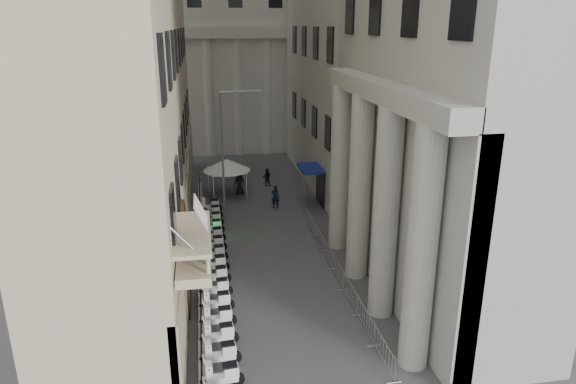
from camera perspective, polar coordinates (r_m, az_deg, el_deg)
The scene contains 30 objects.
far_building at distance 59.01m, azimuth -6.21°, elevation 19.64°, with size 22.00×10.00×30.00m, color beige.
iron_fence at distance 31.80m, azimuth -9.65°, elevation -6.94°, with size 0.30×28.00×1.40m, color black, non-canonical shape.
blue_awning at distance 40.00m, azimuth 2.46°, elevation -1.37°, with size 1.60×3.00×3.00m, color navy, non-canonical shape.
scooter_2 at distance 22.44m, azimuth -7.42°, elevation -18.51°, with size 0.56×1.40×1.50m, color white, non-canonical shape.
scooter_3 at distance 23.58m, azimuth -7.57°, elevation -16.49°, with size 0.56×1.40×1.50m, color white, non-canonical shape.
scooter_4 at distance 24.75m, azimuth -7.71°, elevation -14.65°, with size 0.56×1.40×1.50m, color white, non-canonical shape.
scooter_5 at distance 25.95m, azimuth -7.83°, elevation -12.98°, with size 0.56×1.40×1.50m, color white, non-canonical shape.
scooter_6 at distance 27.17m, azimuth -7.94°, elevation -11.46°, with size 0.56×1.40×1.50m, color white, non-canonical shape.
scooter_7 at distance 28.40m, azimuth -8.04°, elevation -10.08°, with size 0.56×1.40×1.50m, color white, non-canonical shape.
scooter_8 at distance 29.65m, azimuth -8.13°, elevation -8.80°, with size 0.56×1.40×1.50m, color white, non-canonical shape.
scooter_9 at distance 30.91m, azimuth -8.21°, elevation -7.63°, with size 0.56×1.40×1.50m, color white, non-canonical shape.
scooter_10 at distance 32.18m, azimuth -8.29°, elevation -6.56°, with size 0.56×1.40×1.50m, color white, non-canonical shape.
scooter_11 at distance 33.47m, azimuth -8.35°, elevation -5.56°, with size 0.56×1.40×1.50m, color white, non-canonical shape.
scooter_12 at distance 34.76m, azimuth -8.42°, elevation -4.64°, with size 0.56×1.40×1.50m, color white, non-canonical shape.
scooter_13 at distance 36.06m, azimuth -8.48°, elevation -3.79°, with size 0.56×1.40×1.50m, color white, non-canonical shape.
scooter_14 at distance 37.37m, azimuth -8.53°, elevation -2.99°, with size 0.56×1.40×1.50m, color white, non-canonical shape.
scooter_15 at distance 38.69m, azimuth -8.58°, elevation -2.25°, with size 0.56×1.40×1.50m, color white, non-canonical shape.
barrier_0 at distance 22.66m, azimuth 10.58°, elevation -18.28°, with size 0.60×2.40×1.10m, color #A9ABB1, non-canonical shape.
barrier_1 at distance 24.59m, azimuth 8.56°, elevation -14.95°, with size 0.60×2.40×1.10m, color #A9ABB1, non-canonical shape.
barrier_2 at distance 26.61m, azimuth 6.89°, elevation -12.09°, with size 0.60×2.40×1.10m, color #A9ABB1, non-canonical shape.
barrier_3 at distance 28.71m, azimuth 5.49°, elevation -9.64°, with size 0.60×2.40×1.10m, color #A9ABB1, non-canonical shape.
barrier_4 at distance 30.87m, azimuth 4.30°, elevation -7.52°, with size 0.60×2.40×1.10m, color #A9ABB1, non-canonical shape.
barrier_5 at distance 33.08m, azimuth 3.28°, elevation -5.68°, with size 0.60×2.40×1.10m, color #A9ABB1, non-canonical shape.
barrier_6 at distance 35.33m, azimuth 2.39°, elevation -4.07°, with size 0.60×2.40×1.10m, color #A9ABB1, non-canonical shape.
security_tent at distance 41.50m, azimuth -6.58°, elevation 2.96°, with size 3.78×3.78×3.07m.
street_lamp at distance 35.77m, azimuth -6.72°, elevation 5.30°, with size 2.95×0.59×9.08m.
info_kiosk at distance 33.78m, azimuth -9.00°, elevation -3.52°, with size 0.55×0.98×1.99m.
pedestrian_a at distance 38.86m, azimuth -1.41°, elevation -0.54°, with size 0.66×0.43×1.80m, color black.
pedestrian_b at distance 44.35m, azimuth -2.37°, elevation 1.65°, with size 0.75×0.59×1.55m, color black.
pedestrian_c at distance 42.12m, azimuth -5.43°, elevation 1.00°, with size 0.97×0.63×1.99m, color black.
Camera 1 is at (-3.78, -10.87, 13.33)m, focal length 32.00 mm.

